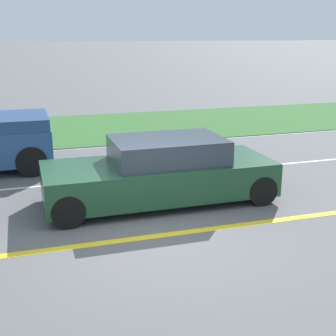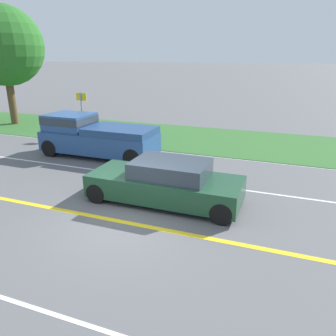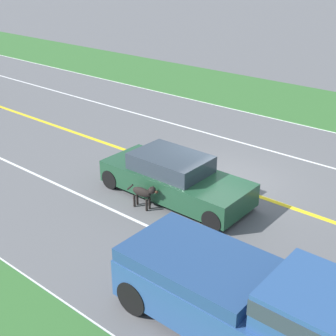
% 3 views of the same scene
% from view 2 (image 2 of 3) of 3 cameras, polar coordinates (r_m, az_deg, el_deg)
% --- Properties ---
extents(ground_plane, '(400.00, 400.00, 0.00)m').
position_cam_2_polar(ground_plane, '(9.31, -7.61, -9.35)').
color(ground_plane, '#5B5B5E').
extents(centre_divider_line, '(0.18, 160.00, 0.01)m').
position_cam_2_polar(centre_divider_line, '(9.31, -7.61, -9.32)').
color(centre_divider_line, yellow).
rests_on(centre_divider_line, ground).
extents(lane_edge_line_right, '(0.14, 160.00, 0.01)m').
position_cam_2_polar(lane_edge_line_right, '(15.35, 4.75, 2.34)').
color(lane_edge_line_right, white).
rests_on(lane_edge_line_right, ground).
extents(lane_dash_same_dir, '(0.10, 160.00, 0.01)m').
position_cam_2_polar(lane_dash_same_dir, '(12.20, 0.13, -2.07)').
color(lane_dash_same_dir, white).
rests_on(lane_dash_same_dir, ground).
extents(lane_dash_oncoming, '(0.10, 160.00, 0.01)m').
position_cam_2_polar(lane_dash_oncoming, '(6.99, -22.26, -21.63)').
color(lane_dash_oncoming, white).
rests_on(lane_dash_oncoming, ground).
extents(grass_verge_right, '(6.00, 160.00, 0.03)m').
position_cam_2_polar(grass_verge_right, '(18.15, 7.42, 4.90)').
color(grass_verge_right, '#33662D').
rests_on(grass_verge_right, ground).
extents(ego_car, '(1.88, 4.76, 1.37)m').
position_cam_2_polar(ego_car, '(10.20, -0.34, -2.58)').
color(ego_car, '#1E472D').
rests_on(ego_car, ground).
extents(dog, '(0.29, 1.13, 0.82)m').
position_cam_2_polar(dog, '(11.17, 2.83, -1.30)').
color(dog, black).
rests_on(dog, ground).
extents(pickup_truck, '(2.01, 5.27, 1.85)m').
position_cam_2_polar(pickup_truck, '(15.36, -12.68, 5.54)').
color(pickup_truck, '#284C84').
rests_on(pickup_truck, ground).
extents(roadside_tree_right_near, '(4.93, 4.93, 7.43)m').
position_cam_2_polar(roadside_tree_right_near, '(24.22, -26.72, 18.43)').
color(roadside_tree_right_near, brown).
rests_on(roadside_tree_right_near, ground).
extents(street_sign, '(0.11, 0.64, 2.52)m').
position_cam_2_polar(street_sign, '(18.86, -14.76, 9.84)').
color(street_sign, gray).
rests_on(street_sign, ground).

